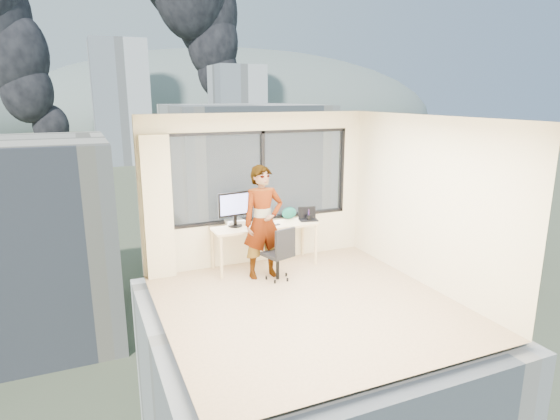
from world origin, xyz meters
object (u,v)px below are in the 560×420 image
game_console (235,222)px  handbag (289,213)px  person (263,222)px  laptop (308,215)px  monitor (235,209)px  desk (265,245)px  chair (278,253)px

game_console → handbag: bearing=-8.2°
person → laptop: size_ratio=5.48×
person → handbag: person is taller
game_console → laptop: bearing=-18.4°
monitor → laptop: size_ratio=1.78×
laptop → game_console: bearing=-179.7°
person → laptop: 1.05m
desk → monitor: bearing=170.0°
desk → game_console: size_ratio=6.06×
game_console → desk: bearing=-32.1°
chair → person: 0.54m
desk → handbag: (0.54, 0.18, 0.48)m
person → laptop: bearing=19.3°
monitor → game_console: 0.30m
desk → chair: bearing=-92.5°
person → monitor: size_ratio=3.08×
person → chair: bearing=-54.4°
monitor → game_console: monitor is taller
person → monitor: 0.60m
chair → handbag: 1.07m
monitor → handbag: size_ratio=2.17×
desk → laptop: 0.93m
game_console → laptop: size_ratio=0.89×
desk → laptop: size_ratio=5.41×
laptop → person: bearing=-147.2°
chair → game_console: (-0.43, 0.86, 0.34)m
chair → laptop: (0.83, 0.57, 0.40)m
chair → handbag: handbag is taller
desk → game_console: bearing=153.6°
desk → laptop: laptop is taller
person → monitor: (-0.31, 0.50, 0.13)m
desk → person: bearing=-114.4°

